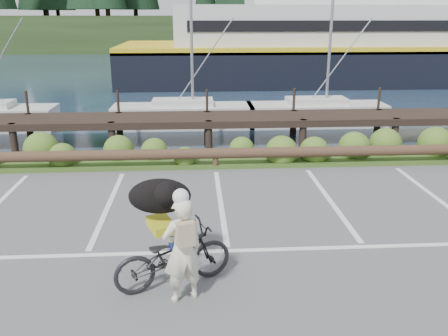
{
  "coord_description": "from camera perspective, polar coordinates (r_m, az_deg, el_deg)",
  "views": [
    {
      "loc": [
        -0.57,
        -8.31,
        4.21
      ],
      "look_at": [
        0.03,
        1.24,
        1.1
      ],
      "focal_mm": 38.0,
      "sensor_mm": 36.0,
      "label": 1
    }
  ],
  "objects": [
    {
      "name": "dog",
      "position": [
        7.98,
        -7.74,
        -3.37
      ],
      "size": [
        0.85,
        1.16,
        0.6
      ],
      "primitive_type": "ellipsoid",
      "rotation": [
        0.0,
        0.0,
        1.93
      ],
      "color": "black",
      "rests_on": "bicycle"
    },
    {
      "name": "vegetation_strip",
      "position": [
        14.25,
        -1.15,
        1.01
      ],
      "size": [
        34.0,
        1.6,
        0.1
      ],
      "primitive_type": "cube",
      "color": "#3D5B21",
      "rests_on": "ground"
    },
    {
      "name": "harbor_backdrop",
      "position": [
        86.89,
        -3.06,
        15.19
      ],
      "size": [
        170.0,
        160.0,
        30.0
      ],
      "color": "#1B2C42",
      "rests_on": "ground"
    },
    {
      "name": "cyclist",
      "position": [
        7.24,
        -5.03,
        -9.83
      ],
      "size": [
        0.72,
        0.59,
        1.68
      ],
      "primitive_type": "imported",
      "rotation": [
        0.0,
        0.0,
        3.5
      ],
      "color": "#EBE5C7",
      "rests_on": "ground"
    },
    {
      "name": "bicycle",
      "position": [
        7.77,
        -6.11,
        -10.52
      ],
      "size": [
        2.07,
        1.33,
        1.03
      ],
      "primitive_type": "imported",
      "rotation": [
        0.0,
        0.0,
        1.93
      ],
      "color": "black",
      "rests_on": "ground"
    },
    {
      "name": "log_rail",
      "position": [
        13.59,
        -1.02,
        -0.05
      ],
      "size": [
        32.0,
        0.3,
        0.6
      ],
      "primitive_type": null,
      "color": "#443021",
      "rests_on": "ground"
    },
    {
      "name": "ground",
      "position": [
        9.34,
        0.29,
        -8.81
      ],
      "size": [
        72.0,
        72.0,
        0.0
      ],
      "primitive_type": "plane",
      "color": "#4F4E51"
    }
  ]
}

